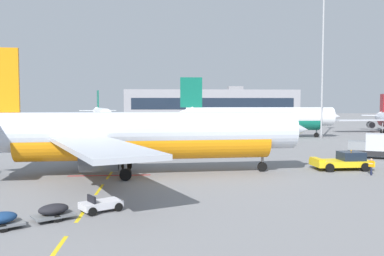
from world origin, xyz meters
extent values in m
plane|color=slate|center=(40.00, 40.00, 0.00)|extent=(400.00, 400.00, 0.00)
cube|color=yellow|center=(18.00, 2.14, 0.00)|extent=(0.24, 4.00, 0.01)
cube|color=yellow|center=(18.00, 8.55, 0.00)|extent=(0.24, 4.00, 0.01)
cube|color=yellow|center=(18.00, 15.72, 0.00)|extent=(0.24, 4.00, 0.01)
cube|color=yellow|center=(18.00, 22.03, 0.00)|extent=(0.24, 4.00, 0.01)
cube|color=yellow|center=(18.00, 28.63, 0.00)|extent=(0.24, 4.00, 0.01)
cube|color=yellow|center=(18.00, 36.07, 0.00)|extent=(0.24, 4.00, 0.01)
cube|color=yellow|center=(18.00, 42.91, 0.00)|extent=(0.24, 4.00, 0.01)
cube|color=yellow|center=(18.00, 49.39, 0.00)|extent=(0.24, 4.00, 0.01)
cube|color=yellow|center=(18.00, 55.00, 0.00)|extent=(0.24, 4.00, 0.01)
cube|color=yellow|center=(18.00, 61.10, 0.00)|extent=(0.24, 4.00, 0.01)
cube|color=yellow|center=(18.00, 67.31, 0.00)|extent=(0.24, 4.00, 0.01)
cube|color=yellow|center=(18.00, 73.06, 0.00)|extent=(0.24, 4.00, 0.01)
cube|color=yellow|center=(18.00, 79.92, 0.00)|extent=(0.24, 4.00, 0.01)
cube|color=yellow|center=(18.00, 86.80, 0.00)|extent=(0.24, 4.00, 0.01)
cube|color=#B21414|center=(18.00, 22.00, 0.00)|extent=(8.00, 0.40, 0.01)
cylinder|color=silver|center=(21.62, 22.29, 4.30)|extent=(30.29, 5.78, 3.80)
cylinder|color=orange|center=(21.62, 22.29, 3.26)|extent=(24.68, 5.11, 3.50)
cone|color=silver|center=(36.63, 23.29, 4.30)|extent=(3.74, 3.95, 3.72)
cube|color=#192333|center=(35.58, 23.22, 4.97)|extent=(1.79, 2.95, 0.60)
cube|color=#B7BCC6|center=(17.09, 30.51, 3.83)|extent=(9.17, 17.66, 0.36)
cube|color=#B7BCC6|center=(18.21, 13.55, 3.83)|extent=(11.08, 17.52, 0.36)
cylinder|color=#4C4F54|center=(17.14, 27.51, 2.38)|extent=(3.33, 2.31, 2.10)
cylinder|color=black|center=(18.73, 27.61, 2.38)|extent=(0.24, 1.79, 1.79)
cylinder|color=#4C4F54|center=(17.86, 16.53, 2.38)|extent=(3.33, 2.31, 2.10)
cylinder|color=black|center=(19.46, 16.64, 2.38)|extent=(0.24, 1.79, 1.79)
cylinder|color=gray|center=(33.49, 23.08, 1.83)|extent=(0.28, 0.28, 2.67)
cylinder|color=black|center=(33.49, 23.08, 0.50)|extent=(1.01, 0.34, 0.99)
cylinder|color=gray|center=(19.45, 24.75, 1.86)|extent=(0.28, 0.28, 2.61)
cylinder|color=black|center=(19.42, 25.10, 0.55)|extent=(1.12, 0.42, 1.10)
cylinder|color=black|center=(19.47, 24.40, 0.55)|extent=(1.12, 0.42, 1.10)
cylinder|color=gray|center=(19.79, 19.56, 1.86)|extent=(0.28, 0.28, 2.61)
cylinder|color=black|center=(19.77, 19.91, 0.55)|extent=(1.12, 0.42, 1.10)
cylinder|color=black|center=(19.81, 19.22, 0.55)|extent=(1.12, 0.42, 1.10)
cube|color=yellow|center=(42.17, 23.65, 0.70)|extent=(6.05, 2.92, 0.60)
cube|color=#192333|center=(43.25, 23.68, 1.45)|extent=(2.44, 2.17, 0.90)
cube|color=yellow|center=(39.53, 23.60, 1.12)|extent=(0.75, 2.53, 0.24)
sphere|color=orange|center=(43.25, 23.68, 2.00)|extent=(0.16, 0.16, 0.16)
cylinder|color=black|center=(40.28, 22.22, 0.45)|extent=(0.91, 0.42, 0.90)
cylinder|color=black|center=(40.22, 25.02, 0.45)|extent=(0.91, 0.42, 0.90)
cylinder|color=black|center=(44.12, 22.29, 0.45)|extent=(0.91, 0.42, 0.90)
cylinder|color=black|center=(44.06, 25.09, 0.45)|extent=(0.91, 0.42, 0.90)
cone|color=silver|center=(79.51, 81.89, 3.64)|extent=(3.26, 3.77, 2.46)
cube|color=maroon|center=(79.13, 80.61, 7.02)|extent=(1.20, 3.30, 4.58)
cube|color=silver|center=(76.94, 81.80, 3.86)|extent=(5.37, 3.71, 0.18)
cube|color=#B7BCC6|center=(70.77, 75.07, 2.92)|extent=(13.15, 4.36, 0.27)
cylinder|color=#4C4F54|center=(73.00, 74.54, 1.81)|extent=(2.22, 2.79, 1.60)
cylinder|color=black|center=(72.66, 73.37, 1.81)|extent=(1.33, 0.47, 1.36)
cylinder|color=gray|center=(74.67, 72.37, 1.42)|extent=(0.21, 0.21, 1.99)
cylinder|color=black|center=(74.93, 72.29, 0.42)|extent=(0.49, 0.88, 0.84)
cylinder|color=black|center=(74.42, 72.44, 0.42)|extent=(0.49, 0.88, 0.84)
cylinder|color=white|center=(43.00, 62.46, 4.28)|extent=(29.97, 4.14, 3.78)
cylinder|color=#0F604C|center=(43.00, 62.46, 3.24)|extent=(24.40, 3.77, 3.48)
cone|color=white|center=(57.96, 62.28, 4.28)|extent=(3.52, 3.74, 3.70)
cone|color=white|center=(27.34, 62.65, 4.75)|extent=(4.21, 3.26, 3.21)
cube|color=#192333|center=(56.92, 62.30, 4.94)|extent=(1.62, 2.85, 0.60)
cube|color=#0F604C|center=(29.08, 62.63, 9.15)|extent=(4.38, 0.41, 5.97)
cube|color=white|center=(28.42, 65.82, 5.03)|extent=(3.26, 6.40, 0.24)
cube|color=white|center=(28.35, 59.46, 5.03)|extent=(3.26, 6.40, 0.24)
cube|color=#B7BCC6|center=(39.15, 70.96, 3.80)|extent=(10.26, 17.52, 0.36)
cube|color=#B7BCC6|center=(38.95, 54.06, 3.80)|extent=(9.91, 17.54, 0.36)
cylinder|color=#4C4F54|center=(38.97, 67.98, 2.36)|extent=(3.21, 2.13, 2.09)
cylinder|color=black|center=(40.56, 67.96, 2.36)|extent=(0.14, 1.78, 1.77)
cylinder|color=#4C4F54|center=(38.83, 57.04, 2.36)|extent=(3.21, 2.13, 2.09)
cylinder|color=black|center=(40.42, 57.03, 2.36)|extent=(0.14, 1.78, 1.77)
cylinder|color=gray|center=(54.83, 62.32, 1.82)|extent=(0.28, 0.28, 2.65)
cylinder|color=black|center=(54.83, 62.32, 0.49)|extent=(0.99, 0.29, 0.98)
cylinder|color=gray|center=(41.04, 65.07, 1.84)|extent=(0.28, 0.28, 2.59)
cylinder|color=black|center=(41.05, 65.42, 0.55)|extent=(1.10, 0.36, 1.09)
cylinder|color=black|center=(41.04, 64.72, 0.55)|extent=(1.10, 0.36, 1.09)
cylinder|color=gray|center=(40.98, 59.90, 1.84)|extent=(0.28, 0.28, 2.59)
cylinder|color=black|center=(40.99, 60.25, 0.55)|extent=(1.10, 0.36, 1.09)
cylinder|color=black|center=(40.98, 59.55, 0.55)|extent=(1.10, 0.36, 1.09)
cylinder|color=white|center=(5.72, 100.88, 3.87)|extent=(9.49, 27.18, 3.42)
cylinder|color=#0F604C|center=(5.72, 100.88, 2.93)|extent=(8.07, 22.21, 3.15)
cone|color=white|center=(8.80, 87.68, 3.87)|extent=(3.98, 3.83, 3.35)
cone|color=white|center=(2.50, 114.70, 4.30)|extent=(3.69, 4.34, 2.91)
cube|color=#192333|center=(8.58, 88.60, 4.47)|extent=(2.83, 1.99, 0.54)
cube|color=#0F604C|center=(2.86, 113.16, 8.29)|extent=(1.22, 3.93, 5.40)
cube|color=white|center=(5.53, 114.43, 4.56)|extent=(6.27, 4.12, 0.22)
cube|color=white|center=(-0.09, 113.12, 4.56)|extent=(6.27, 4.12, 0.22)
cube|color=#B7BCC6|center=(12.37, 106.11, 3.45)|extent=(15.69, 5.95, 0.32)
cube|color=#B7BCC6|center=(-2.55, 102.63, 3.45)|extent=(15.25, 11.86, 0.32)
cylinder|color=#4C4F54|center=(9.71, 105.63, 2.14)|extent=(2.50, 3.24, 1.89)
cylinder|color=black|center=(10.03, 104.22, 2.14)|extent=(1.59, 0.47, 1.61)
cylinder|color=#4C4F54|center=(0.06, 103.38, 2.14)|extent=(2.50, 3.24, 1.89)
cylinder|color=black|center=(0.38, 101.97, 2.14)|extent=(1.59, 0.47, 1.61)
cylinder|color=gray|center=(8.16, 90.44, 1.65)|extent=(0.25, 0.25, 2.40)
cylinder|color=black|center=(8.16, 90.44, 0.45)|extent=(0.45, 0.93, 0.89)
cylinder|color=gray|center=(7.60, 103.17, 1.67)|extent=(0.25, 0.25, 2.35)
cylinder|color=black|center=(7.90, 103.24, 0.50)|extent=(0.53, 1.04, 0.99)
cylinder|color=black|center=(7.29, 103.10, 0.50)|extent=(0.53, 1.04, 0.99)
cylinder|color=gray|center=(3.03, 102.11, 1.67)|extent=(0.25, 0.25, 2.35)
cylinder|color=black|center=(3.34, 102.18, 0.50)|extent=(0.53, 1.04, 0.99)
cylinder|color=black|center=(2.73, 102.03, 0.50)|extent=(0.53, 1.04, 0.99)
cube|color=black|center=(50.60, 31.58, 0.74)|extent=(7.31, 5.41, 0.60)
cube|color=gray|center=(48.56, 32.67, 1.59)|extent=(3.18, 3.15, 1.10)
cube|color=#192333|center=(47.55, 33.21, 1.69)|extent=(0.96, 1.72, 0.64)
cylinder|color=black|center=(48.06, 31.57, 0.48)|extent=(0.98, 0.70, 0.96)
cylinder|color=black|center=(49.19, 33.69, 0.48)|extent=(0.98, 0.70, 0.96)
cube|color=silver|center=(19.12, 8.96, 0.46)|extent=(2.94, 2.60, 0.44)
cube|color=black|center=(18.58, 8.60, 0.86)|extent=(0.72, 1.00, 0.56)
cylinder|color=black|center=(19.49, 10.04, 0.28)|extent=(0.57, 0.46, 0.56)
cylinder|color=black|center=(20.26, 8.88, 0.28)|extent=(0.57, 0.46, 0.56)
cylinder|color=black|center=(17.97, 9.04, 0.28)|extent=(0.57, 0.46, 0.56)
cylinder|color=black|center=(18.75, 7.87, 0.28)|extent=(0.57, 0.46, 0.56)
cube|color=slate|center=(16.54, 7.24, 0.28)|extent=(2.83, 2.58, 0.12)
ellipsoid|color=black|center=(16.54, 7.24, 0.66)|extent=(2.18, 2.01, 0.64)
cylinder|color=black|center=(16.16, 7.81, 0.22)|extent=(0.44, 0.36, 0.44)
cylinder|color=black|center=(16.91, 6.68, 0.22)|extent=(0.44, 0.36, 0.44)
cube|color=slate|center=(14.04, 5.59, 0.28)|extent=(2.83, 2.58, 0.12)
ellipsoid|color=navy|center=(14.04, 5.59, 0.66)|extent=(2.18, 2.01, 0.64)
cylinder|color=black|center=(14.41, 5.02, 0.22)|extent=(0.44, 0.36, 0.44)
cylinder|color=#191E38|center=(43.68, 20.35, 0.41)|extent=(0.16, 0.16, 0.82)
cylinder|color=#191E38|center=(43.61, 20.13, 0.41)|extent=(0.16, 0.16, 0.82)
cube|color=orange|center=(43.65, 20.24, 1.13)|extent=(0.40, 0.53, 0.61)
cube|color=silver|center=(43.65, 20.24, 1.16)|extent=(0.41, 0.54, 0.06)
sphere|color=tan|center=(43.65, 20.24, 1.54)|extent=(0.22, 0.22, 0.22)
cylinder|color=orange|center=(43.56, 20.52, 1.16)|extent=(0.09, 0.09, 0.55)
cylinder|color=orange|center=(43.73, 19.96, 1.16)|extent=(0.09, 0.09, 0.55)
cylinder|color=slate|center=(55.07, 60.50, 0.30)|extent=(0.70, 0.70, 0.60)
cylinder|color=#9EA0A5|center=(55.07, 60.50, 14.99)|extent=(0.36, 0.36, 29.98)
cube|color=gray|center=(43.41, 147.89, 6.11)|extent=(69.10, 21.28, 12.21)
cube|color=#192333|center=(43.41, 137.20, 6.72)|extent=(63.57, 0.12, 4.40)
cube|color=gray|center=(53.78, 147.89, 13.01)|extent=(6.00, 5.00, 1.60)
camera|label=1|loc=(23.08, -17.26, 7.13)|focal=37.49mm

